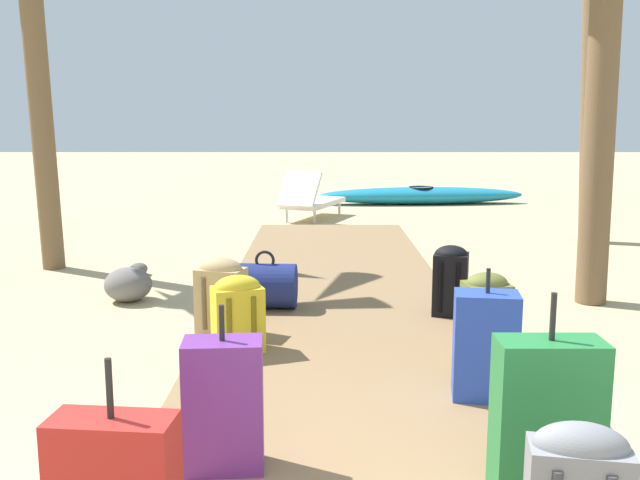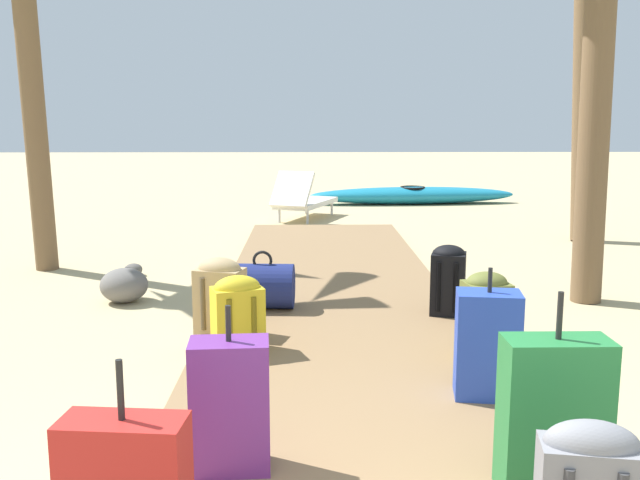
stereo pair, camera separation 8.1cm
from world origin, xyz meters
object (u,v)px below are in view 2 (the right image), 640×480
Objects in this scene: backpack_olive at (486,313)px; duffel_bag_navy at (263,286)px; suitcase_purple at (230,406)px; backpack_black at (448,278)px; lounge_chair at (303,200)px; backpack_yellow at (238,312)px; backpack_tan at (220,294)px; suitcase_green at (554,416)px; kayak at (412,195)px; suitcase_blue at (487,345)px.

duffel_bag_navy is at bearing 141.05° from backpack_olive.
suitcase_purple is 2.09m from backpack_olive.
backpack_black is 5.98m from lounge_chair.
backpack_black is at bearing 29.53° from backpack_yellow.
duffel_bag_navy is 0.95× the size of backpack_tan.
suitcase_purple is at bearing -81.74° from backpack_tan.
backpack_tan is at bearing -164.65° from backpack_black.
backpack_yellow is (-0.12, 1.60, -0.02)m from suitcase_purple.
kayak is (1.02, 10.71, -0.25)m from suitcase_green.
suitcase_blue is 0.18× the size of kayak.
suitcase_purple is at bearing -148.93° from suitcase_blue.
backpack_olive is (1.49, 1.46, 0.00)m from suitcase_purple.
backpack_yellow is (-0.10, -1.09, 0.09)m from duffel_bag_navy.
backpack_olive is 1.87m from backpack_tan.
backpack_black is at bearing 92.14° from backpack_olive.
suitcase_purple reaches higher than backpack_olive.
lounge_chair is at bearing 100.09° from backpack_olive.
backpack_yellow is at bearing -67.98° from backpack_tan.
suitcase_purple is 10.76m from kayak.
lounge_chair is at bearing 88.16° from suitcase_purple.
backpack_olive reaches higher than kayak.
backpack_black is at bearing 85.99° from suitcase_blue.
suitcase_blue is 1.39× the size of duffel_bag_navy.
backpack_tan is at bearing 143.53° from suitcase_blue.
duffel_bag_navy is at bearing 84.96° from backpack_yellow.
backpack_tan is at bearing 98.26° from suitcase_purple.
backpack_yellow is 6.77m from lounge_chair.
backpack_yellow is at bearing 129.18° from suitcase_green.
suitcase_green is at bearing -94.93° from backpack_olive.
backpack_black is 1.00× the size of backpack_tan.
backpack_black is at bearing -96.49° from kayak.
suitcase_green is at bearing -95.42° from kayak.
backpack_olive is at bearing 76.51° from suitcase_blue.
lounge_chair reaches higher than kayak.
suitcase_blue reaches higher than duffel_bag_navy.
backpack_tan is (-1.63, 1.20, -0.01)m from suitcase_blue.
suitcase_blue is 1.42× the size of backpack_yellow.
kayak is at bearing 72.95° from duffel_bag_navy.
suitcase_blue reaches higher than backpack_olive.
suitcase_green is at bearing -64.62° from duffel_bag_navy.
suitcase_blue is at bearing 90.69° from suitcase_green.
backpack_olive is at bearing -4.81° from backpack_yellow.
suitcase_green is 1.14× the size of suitcase_purple.
backpack_olive is at bearing 44.32° from suitcase_purple.
backpack_yellow is 9.24m from kayak.
suitcase_blue is at bearing -28.37° from backpack_yellow.
suitcase_purple reaches higher than suitcase_blue.
suitcase_blue is at bearing -81.93° from lounge_chair.
backpack_tan is at bearing -95.05° from lounge_chair.
backpack_black reaches higher than kayak.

